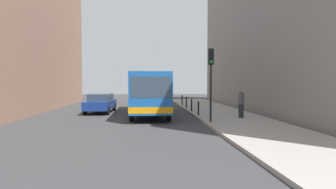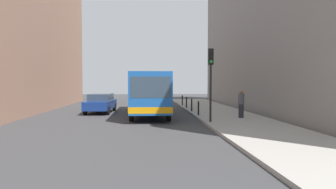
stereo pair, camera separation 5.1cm
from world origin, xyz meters
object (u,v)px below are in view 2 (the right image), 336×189
bollard_near (198,108)px  car_beside_bus (101,103)px  traffic_light (211,71)px  pedestrian_near_signal (241,104)px  bollard_mid (192,105)px  bollard_farthest (182,100)px  bollard_far (186,102)px  bus (149,91)px  car_behind_bus (153,97)px

bollard_near → car_beside_bus: bearing=151.8°
traffic_light → pedestrian_near_signal: size_ratio=2.34×
bollard_mid → bollard_farthest: same height
bollard_near → pedestrian_near_signal: 2.91m
bollard_far → pedestrian_near_signal: 7.97m
traffic_light → bus: bearing=120.1°
bollard_mid → traffic_light: bearing=-89.1°
bollard_near → bollard_far: size_ratio=1.00×
car_beside_bus → car_behind_bus: 9.41m
traffic_light → bollard_near: traffic_light is taller
traffic_light → bollard_near: bearing=91.7°
traffic_light → bollard_farthest: bearing=90.5°
bollard_mid → bollard_farthest: (0.00, 6.04, 0.00)m
bollard_mid → bollard_far: (0.00, 3.02, 0.00)m
bus → bollard_mid: 3.49m
bollard_near → bus: bearing=143.5°
bollard_mid → bollard_far: same height
car_behind_bus → bollard_mid: bearing=103.9°
traffic_light → pedestrian_near_signal: 3.58m
car_behind_bus → bollard_mid: (2.72, -9.11, -0.16)m
car_behind_bus → bollard_far: 6.67m
bus → bollard_farthest: bearing=-116.1°
bollard_mid → bollard_far: size_ratio=1.00×
traffic_light → bollard_far: (-0.10, 9.43, -2.38)m
car_beside_bus → bollard_mid: (6.99, -0.73, -0.16)m
bollard_near → bollard_far: (0.00, 6.04, 0.00)m
bollard_farthest → pedestrian_near_signal: pedestrian_near_signal is taller
car_behind_bus → traffic_light: (2.82, -15.52, 2.22)m
car_behind_bus → bollard_far: size_ratio=4.72×
bollard_farthest → bollard_far: bearing=-90.0°
bus → bollard_mid: bus is taller
bollard_mid → bollard_farthest: bearing=90.0°
car_behind_bus → car_beside_bus: bearing=60.3°
bollard_far → bollard_mid: bearing=-90.0°
traffic_light → car_beside_bus: bearing=134.8°
bollard_far → bollard_farthest: (0.00, 3.02, 0.00)m
bollard_far → pedestrian_near_signal: size_ratio=0.54×
car_beside_bus → bollard_mid: car_beside_bus is taller
bus → car_beside_bus: 4.07m
bus → bollard_near: 4.20m
bollard_far → car_behind_bus: bearing=114.0°
bollard_far → car_beside_bus: bearing=-161.9°
bus → car_beside_bus: bus is taller
car_behind_bus → bollard_near: size_ratio=4.72×
car_beside_bus → traffic_light: bearing=138.3°
bollard_near → bollard_farthest: size_ratio=1.00×
bollard_near → pedestrian_near_signal: size_ratio=0.54×
pedestrian_near_signal → bollard_far: bearing=-100.4°
car_beside_bus → bus: bearing=163.9°
bollard_near → car_behind_bus: bearing=102.6°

